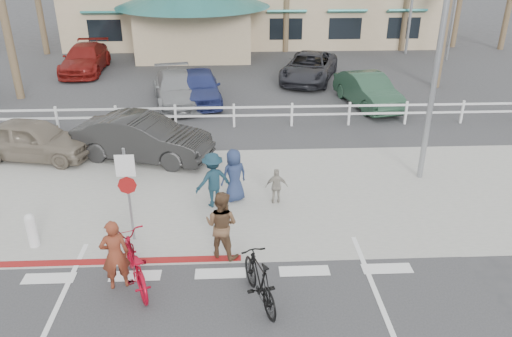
{
  "coord_description": "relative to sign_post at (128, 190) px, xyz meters",
  "views": [
    {
      "loc": [
        0.39,
        -9.04,
        7.31
      ],
      "look_at": [
        0.97,
        3.24,
        1.5
      ],
      "focal_mm": 35.0,
      "sensor_mm": 36.0,
      "label": 1
    }
  ],
  "objects": [
    {
      "name": "lot_car_5",
      "position": [
        6.82,
        15.32,
        -0.71
      ],
      "size": [
        4.06,
        5.84,
        1.48
      ],
      "primitive_type": "imported",
      "rotation": [
        0.0,
        0.0,
        -0.33
      ],
      "color": "#25252B",
      "rests_on": "ground"
    },
    {
      "name": "lot_car_4",
      "position": [
        -5.79,
        17.81,
        -0.68
      ],
      "size": [
        2.31,
        5.37,
        1.54
      ],
      "primitive_type": "imported",
      "rotation": [
        0.0,
        0.0,
        0.03
      ],
      "color": "maroon",
      "rests_on": "ground"
    },
    {
      "name": "pedestrian_b",
      "position": [
        2.67,
        2.02,
        -0.63
      ],
      "size": [
        0.95,
        0.82,
        1.64
      ],
      "primitive_type": "imported",
      "rotation": [
        0.0,
        0.0,
        3.61
      ],
      "color": "navy",
      "rests_on": "ground"
    },
    {
      "name": "curb_red",
      "position": [
        -0.7,
        -1.0,
        -1.44
      ],
      "size": [
        7.0,
        0.25,
        0.02
      ],
      "primitive_type": "cube",
      "color": "maroon",
      "rests_on": "ground"
    },
    {
      "name": "lot_car_2",
      "position": [
        1.13,
        11.74,
        -0.67
      ],
      "size": [
        2.37,
        4.74,
        1.55
      ],
      "primitive_type": "imported",
      "rotation": [
        0.0,
        0.0,
        0.12
      ],
      "color": "navy",
      "rests_on": "ground"
    },
    {
      "name": "sign_post",
      "position": [
        0.0,
        0.0,
        0.0
      ],
      "size": [
        0.5,
        0.1,
        2.9
      ],
      "primitive_type": null,
      "color": "gray",
      "rests_on": "ground"
    },
    {
      "name": "rail_fence",
      "position": [
        2.8,
        8.3,
        -0.95
      ],
      "size": [
        29.4,
        0.16,
        1.0
      ],
      "primitive_type": null,
      "color": "silver",
      "rests_on": "ground"
    },
    {
      "name": "streetlight_0",
      "position": [
        8.8,
        3.3,
        3.05
      ],
      "size": [
        0.6,
        2.0,
        9.0
      ],
      "primitive_type": null,
      "color": "gray",
      "rests_on": "ground"
    },
    {
      "name": "ground",
      "position": [
        2.3,
        -2.2,
        -1.45
      ],
      "size": [
        140.0,
        140.0,
        0.0
      ],
      "primitive_type": "plane",
      "color": "#333335"
    },
    {
      "name": "pedestrian_a",
      "position": [
        2.05,
        1.72,
        -0.61
      ],
      "size": [
        1.25,
        1.06,
        1.67
      ],
      "primitive_type": "imported",
      "rotation": [
        0.0,
        0.0,
        3.64
      ],
      "color": "#142F3C",
      "rests_on": "ground"
    },
    {
      "name": "info_sign",
      "position": [
        16.3,
        19.8,
        1.35
      ],
      "size": [
        1.2,
        0.16,
        5.6
      ],
      "primitive_type": null,
      "color": "navy",
      "rests_on": "ground"
    },
    {
      "name": "rider_red",
      "position": [
        -0.0,
        -1.94,
        -0.59
      ],
      "size": [
        0.73,
        0.59,
        1.73
      ],
      "primitive_type": "imported",
      "rotation": [
        0.0,
        0.0,
        3.45
      ],
      "color": "maroon",
      "rests_on": "ground"
    },
    {
      "name": "pedestrian_child",
      "position": [
        3.91,
        1.77,
        -0.89
      ],
      "size": [
        0.66,
        0.29,
        1.11
      ],
      "primitive_type": "imported",
      "rotation": [
        0.0,
        0.0,
        3.12
      ],
      "color": "gray",
      "rests_on": "ground"
    },
    {
      "name": "sidewalk_plaza",
      "position": [
        2.3,
        2.3,
        -1.44
      ],
      "size": [
        22.0,
        7.0,
        0.01
      ],
      "primitive_type": "cube",
      "color": "gray",
      "rests_on": "ground"
    },
    {
      "name": "car_red_compact",
      "position": [
        -4.41,
        5.47,
        -0.73
      ],
      "size": [
        4.49,
        2.53,
        1.44
      ],
      "primitive_type": "imported",
      "rotation": [
        0.0,
        0.0,
        1.36
      ],
      "color": "#766A5A",
      "rests_on": "ground"
    },
    {
      "name": "bike_red",
      "position": [
        0.38,
        -1.87,
        -0.87
      ],
      "size": [
        1.53,
        2.32,
        1.15
      ],
      "primitive_type": "imported",
      "rotation": [
        0.0,
        0.0,
        3.52
      ],
      "color": "maroon",
      "rests_on": "ground"
    },
    {
      "name": "parking_lot",
      "position": [
        2.3,
        15.8,
        -1.45
      ],
      "size": [
        50.0,
        16.0,
        0.01
      ],
      "primitive_type": "cube",
      "color": "#333335",
      "rests_on": "ground"
    },
    {
      "name": "lot_car_3",
      "position": [
        8.91,
        10.82,
        -0.7
      ],
      "size": [
        2.51,
        4.76,
        1.49
      ],
      "primitive_type": "imported",
      "rotation": [
        0.0,
        0.0,
        0.21
      ],
      "color": "#22402E",
      "rests_on": "ground"
    },
    {
      "name": "bike_black",
      "position": [
        3.17,
        -2.6,
        -0.87
      ],
      "size": [
        1.09,
        1.99,
        1.15
      ],
      "primitive_type": "imported",
      "rotation": [
        0.0,
        0.0,
        3.44
      ],
      "color": "black",
      "rests_on": "ground"
    },
    {
      "name": "lot_car_1",
      "position": [
        0.05,
        11.61,
        -0.73
      ],
      "size": [
        2.94,
        5.25,
        1.44
      ],
      "primitive_type": "imported",
      "rotation": [
        0.0,
        0.0,
        0.2
      ],
      "color": "gray",
      "rests_on": "ground"
    },
    {
      "name": "car_white_sedan",
      "position": [
        -0.52,
        5.23,
        -0.66
      ],
      "size": [
        5.1,
        3.04,
        1.59
      ],
      "primitive_type": "imported",
      "rotation": [
        0.0,
        0.0,
        1.27
      ],
      "color": "black",
      "rests_on": "ground"
    },
    {
      "name": "cross_street",
      "position": [
        2.3,
        6.3,
        -1.45
      ],
      "size": [
        40.0,
        5.0,
        0.01
      ],
      "primitive_type": "cube",
      "color": "#333335",
      "rests_on": "ground"
    },
    {
      "name": "bollard_0",
      "position": [
        -2.5,
        -0.2,
        -0.97
      ],
      "size": [
        0.26,
        0.26,
        0.95
      ],
      "primitive_type": null,
      "color": "silver",
      "rests_on": "ground"
    },
    {
      "name": "rider_black",
      "position": [
        2.34,
        -0.82,
        -0.57
      ],
      "size": [
        1.06,
        0.97,
        1.77
      ],
      "primitive_type": "imported",
      "rotation": [
        0.0,
        0.0,
        2.71
      ],
      "color": "brown",
      "rests_on": "ground"
    }
  ]
}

